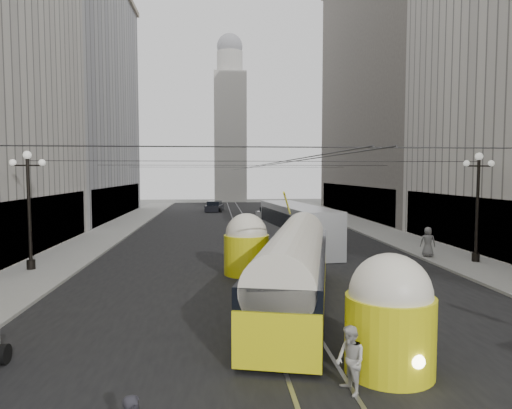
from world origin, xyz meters
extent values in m
cube|color=black|center=(0.00, 32.50, 0.00)|extent=(20.00, 85.00, 0.02)
cube|color=gray|center=(-12.00, 36.00, 0.07)|extent=(4.00, 72.00, 0.15)
cube|color=gray|center=(12.00, 36.00, 0.07)|extent=(4.00, 72.00, 0.15)
cube|color=gray|center=(-0.75, 32.50, 0.00)|extent=(0.12, 85.00, 0.04)
cube|color=gray|center=(0.75, 32.50, 0.00)|extent=(0.12, 85.00, 0.04)
cube|color=black|center=(-14.05, 24.00, 2.00)|extent=(0.10, 18.00, 3.60)
cube|color=#999999|center=(-20.00, 48.00, 14.00)|extent=(12.00, 28.00, 28.00)
cube|color=black|center=(-14.05, 48.00, 2.00)|extent=(0.10, 25.20, 3.60)
cube|color=black|center=(14.05, 22.00, 2.00)|extent=(0.10, 18.00, 3.60)
cube|color=#514C47|center=(20.00, 48.00, 16.00)|extent=(12.00, 32.00, 32.00)
cube|color=black|center=(14.05, 48.00, 2.00)|extent=(0.10, 28.80, 3.60)
cube|color=#B2AFA8|center=(0.00, 80.00, 12.00)|extent=(6.00, 6.00, 24.00)
cylinder|color=#B2AFA8|center=(0.00, 80.00, 26.00)|extent=(4.80, 4.80, 4.00)
sphere|color=gray|center=(0.00, 80.00, 28.96)|extent=(4.80, 4.80, 4.80)
cylinder|color=black|center=(-12.60, 18.00, 3.15)|extent=(0.18, 0.18, 6.00)
cylinder|color=black|center=(-12.60, 18.00, 0.40)|extent=(0.44, 0.44, 0.50)
cylinder|color=black|center=(-12.60, 18.00, 5.75)|extent=(1.60, 0.08, 0.08)
sphere|color=white|center=(-12.60, 18.00, 6.30)|extent=(0.44, 0.44, 0.44)
sphere|color=white|center=(-13.35, 18.00, 5.90)|extent=(0.36, 0.36, 0.36)
sphere|color=white|center=(-11.85, 18.00, 5.90)|extent=(0.36, 0.36, 0.36)
cylinder|color=black|center=(12.60, 18.00, 3.15)|extent=(0.18, 0.18, 6.00)
cylinder|color=black|center=(12.60, 18.00, 0.40)|extent=(0.44, 0.44, 0.50)
cylinder|color=black|center=(12.60, 18.00, 5.75)|extent=(1.60, 0.08, 0.08)
sphere|color=white|center=(12.60, 18.00, 6.30)|extent=(0.44, 0.44, 0.44)
sphere|color=white|center=(11.85, 18.00, 5.90)|extent=(0.36, 0.36, 0.36)
sphere|color=white|center=(13.35, 18.00, 5.90)|extent=(0.36, 0.36, 0.36)
cylinder|color=black|center=(0.00, 4.00, 6.00)|extent=(25.00, 0.03, 0.03)
cylinder|color=black|center=(0.00, 18.00, 6.00)|extent=(25.00, 0.03, 0.03)
cylinder|color=black|center=(0.00, 32.00, 6.00)|extent=(25.00, 0.03, 0.03)
cylinder|color=black|center=(0.00, 46.00, 6.00)|extent=(25.00, 0.03, 0.03)
cylinder|color=black|center=(0.00, 36.00, 5.80)|extent=(0.03, 72.00, 0.03)
cylinder|color=black|center=(0.40, 36.00, 5.80)|extent=(0.03, 72.00, 0.03)
cube|color=yellow|center=(0.50, 10.33, 0.96)|extent=(5.39, 12.96, 1.55)
cube|color=black|center=(0.50, 10.33, 0.23)|extent=(5.29, 12.59, 0.27)
cube|color=black|center=(0.50, 10.33, 1.96)|extent=(5.36, 12.78, 0.78)
cylinder|color=silver|center=(0.50, 10.33, 2.23)|extent=(5.07, 12.71, 2.10)
cylinder|color=yellow|center=(2.02, 4.23, 1.05)|extent=(2.37, 2.37, 2.10)
sphere|color=silver|center=(2.02, 4.23, 2.14)|extent=(2.19, 2.19, 2.19)
cylinder|color=yellow|center=(-1.02, 16.43, 1.05)|extent=(2.37, 2.37, 2.10)
sphere|color=silver|center=(-1.02, 16.43, 2.14)|extent=(2.19, 2.19, 2.19)
sphere|color=#FFF2BF|center=(2.30, 3.12, 0.78)|extent=(0.36, 0.36, 0.36)
cube|color=#B1B3B7|center=(3.10, 24.60, 1.55)|extent=(3.96, 12.22, 3.00)
cube|color=black|center=(3.10, 24.60, 2.05)|extent=(3.93, 11.81, 1.10)
cube|color=black|center=(3.10, 18.65, 1.90)|extent=(2.30, 0.38, 1.40)
cylinder|color=black|center=(1.85, 20.58, 0.50)|extent=(0.30, 1.00, 1.00)
cylinder|color=black|center=(4.35, 20.58, 0.50)|extent=(0.30, 1.00, 1.00)
cylinder|color=black|center=(1.85, 28.62, 0.50)|extent=(0.30, 1.00, 1.00)
cylinder|color=black|center=(4.35, 28.62, 0.50)|extent=(0.30, 1.00, 1.00)
cylinder|color=black|center=(-8.53, 5.68, 0.29)|extent=(0.22, 0.57, 0.57)
cube|color=silver|center=(3.52, 43.85, 0.48)|extent=(3.17, 4.86, 0.80)
cube|color=black|center=(3.52, 43.85, 1.04)|extent=(2.32, 2.86, 0.75)
cylinder|color=black|center=(2.69, 42.32, 0.32)|extent=(0.22, 0.64, 0.64)
cylinder|color=black|center=(4.35, 42.32, 0.32)|extent=(0.22, 0.64, 0.64)
cylinder|color=black|center=(2.69, 45.38, 0.32)|extent=(0.22, 0.64, 0.64)
cylinder|color=black|center=(4.35, 45.38, 0.32)|extent=(0.22, 0.64, 0.64)
cube|color=black|center=(-2.89, 55.80, 0.49)|extent=(2.69, 4.90, 0.82)
cube|color=black|center=(-2.89, 55.80, 1.08)|extent=(2.10, 2.81, 0.78)
cylinder|color=black|center=(-3.75, 54.22, 0.33)|extent=(0.22, 0.66, 0.66)
cylinder|color=black|center=(-2.03, 54.22, 0.33)|extent=(0.22, 0.66, 0.66)
cylinder|color=black|center=(-3.75, 57.38, 0.33)|extent=(0.22, 0.66, 0.66)
cylinder|color=black|center=(-2.03, 57.38, 0.33)|extent=(0.22, 0.66, 0.66)
imported|color=#BCB9AF|center=(0.64, 3.19, 0.83)|extent=(0.79, 0.93, 1.66)
imported|color=slate|center=(10.50, 19.75, 1.08)|extent=(1.03, 0.80, 1.85)
camera|label=1|loc=(-2.55, -7.30, 5.36)|focal=32.00mm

